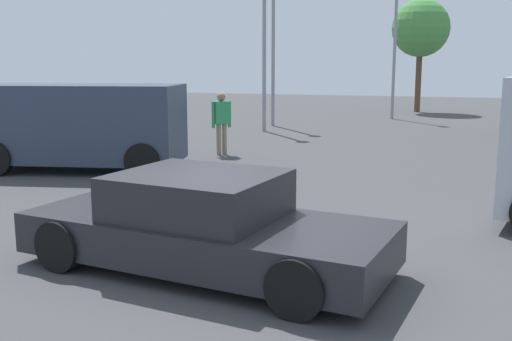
# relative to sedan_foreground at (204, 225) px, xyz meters

# --- Properties ---
(ground_plane) EXTENTS (80.00, 80.00, 0.00)m
(ground_plane) POSITION_rel_sedan_foreground_xyz_m (0.34, 0.06, -0.56)
(ground_plane) COLOR #424244
(sedan_foreground) EXTENTS (4.75, 2.46, 1.20)m
(sedan_foreground) POSITION_rel_sedan_foreground_xyz_m (0.00, 0.00, 0.00)
(sedan_foreground) COLOR #232328
(sedan_foreground) RESTS_ON ground_plane
(dog) EXTENTS (0.29, 0.60, 0.39)m
(dog) POSITION_rel_sedan_foreground_xyz_m (-0.65, 2.98, -0.32)
(dog) COLOR white
(dog) RESTS_ON ground_plane
(suv_dark) EXTENTS (4.91, 2.85, 2.03)m
(suv_dark) POSITION_rel_sedan_foreground_xyz_m (-5.42, 5.47, 0.55)
(suv_dark) COLOR #2D384C
(suv_dark) RESTS_ON ground_plane
(pedestrian) EXTENTS (0.46, 0.45, 1.72)m
(pedestrian) POSITION_rel_sedan_foreground_xyz_m (-3.17, 8.75, 0.47)
(pedestrian) COLOR gray
(pedestrian) RESTS_ON ground_plane
(light_post_near) EXTENTS (0.44, 0.44, 6.68)m
(light_post_near) POSITION_rel_sedan_foreground_xyz_m (-4.01, 16.61, 3.95)
(light_post_near) COLOR gray
(light_post_near) RESTS_ON ground_plane
(light_post_mid) EXTENTS (0.44, 0.44, 5.89)m
(light_post_mid) POSITION_rel_sedan_foreground_xyz_m (-3.77, 14.64, 3.49)
(light_post_mid) COLOR gray
(light_post_mid) RESTS_ON ground_plane
(light_post_far) EXTENTS (0.44, 0.44, 6.47)m
(light_post_far) POSITION_rel_sedan_foreground_xyz_m (0.31, 21.13, 3.83)
(light_post_far) COLOR gray
(light_post_far) RESTS_ON ground_plane
(tree_back_left) EXTENTS (2.90, 2.90, 5.70)m
(tree_back_left) POSITION_rel_sedan_foreground_xyz_m (1.17, 25.55, 3.67)
(tree_back_left) COLOR brown
(tree_back_left) RESTS_ON ground_plane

